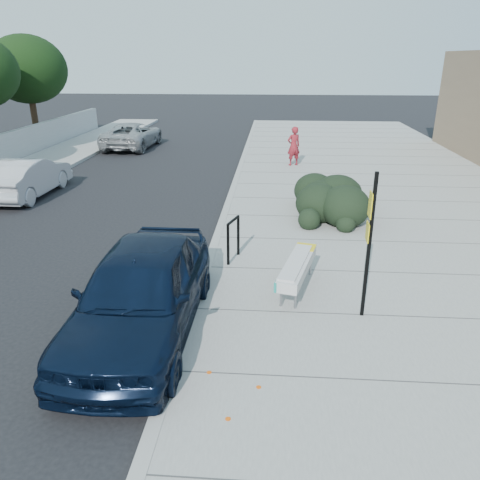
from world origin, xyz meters
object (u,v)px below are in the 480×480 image
object	(u,v)px
suv_silver	(132,135)
sign_post	(369,238)
wagon_silver	(28,177)
bench	(297,267)
bike_rack	(233,235)
pedestrian	(294,146)
sedan_navy	(141,292)

from	to	relation	value
suv_silver	sign_post	bearing A→B (deg)	120.62
wagon_silver	suv_silver	distance (m)	10.13
bench	sign_post	distance (m)	1.91
bench	wagon_silver	size ratio (longest dim) A/B	0.51
bike_rack	sign_post	size ratio (longest dim) A/B	0.37
bike_rack	wagon_silver	distance (m)	9.88
bench	pedestrian	size ratio (longest dim) A/B	1.26
bike_rack	pedestrian	bearing A→B (deg)	97.90
wagon_silver	pedestrian	bearing A→B (deg)	-151.10
pedestrian	suv_silver	bearing A→B (deg)	-53.56
pedestrian	sedan_navy	bearing A→B (deg)	51.39
wagon_silver	pedestrian	distance (m)	11.29
bike_rack	suv_silver	distance (m)	17.27
bench	suv_silver	distance (m)	19.26
bike_rack	pedestrian	distance (m)	11.20
wagon_silver	suv_silver	xyz separation A→B (m)	(0.99, 10.08, -0.00)
wagon_silver	bench	bearing A→B (deg)	143.71
bike_rack	pedestrian	size ratio (longest dim) A/B	0.60
bench	sedan_navy	xyz separation A→B (m)	(-2.89, -1.70, 0.19)
suv_silver	bench	bearing A→B (deg)	118.85
suv_silver	sedan_navy	bearing A→B (deg)	109.10
bench	wagon_silver	xyz separation A→B (m)	(-9.59, 7.16, 0.04)
bike_rack	pedestrian	xyz separation A→B (m)	(1.82, 11.04, 0.25)
sedan_navy	pedestrian	world-z (taller)	pedestrian
bench	suv_silver	size ratio (longest dim) A/B	0.43
suv_silver	pedestrian	bearing A→B (deg)	154.59
suv_silver	pedestrian	world-z (taller)	pedestrian
bench	pedestrian	distance (m)	12.55
sign_post	wagon_silver	xyz separation A→B (m)	(-10.81, 8.16, -1.03)
sign_post	wagon_silver	bearing A→B (deg)	145.50
bike_rack	sedan_navy	world-z (taller)	sedan_navy
wagon_silver	pedestrian	size ratio (longest dim) A/B	2.45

